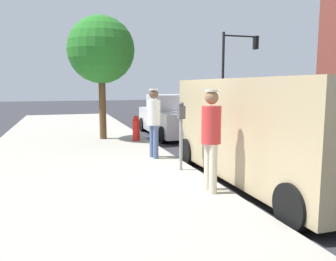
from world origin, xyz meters
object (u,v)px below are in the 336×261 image
pedestrian_in_white (154,118)px  traffic_light_corner (236,61)px  pedestrian_in_red (211,133)px  street_tree (101,50)px  parked_sedan_behind (172,117)px  parking_meter_near (181,124)px  parked_van (269,129)px  fire_hydrant (136,128)px

pedestrian_in_white → traffic_light_corner: bearing=-127.4°
pedestrian_in_red → street_tree: street_tree is taller
pedestrian_in_red → traffic_light_corner: traffic_light_corner is taller
parked_sedan_behind → traffic_light_corner: (-6.00, -5.90, 2.77)m
parking_meter_near → traffic_light_corner: bearing=-123.1°
parking_meter_near → parked_van: size_ratio=0.29×
street_tree → fire_hydrant: size_ratio=4.92×
parked_sedan_behind → traffic_light_corner: 8.86m
street_tree → fire_hydrant: 2.94m
parked_van → fire_hydrant: parked_van is taller
traffic_light_corner → fire_hydrant: (7.86, 7.62, -2.95)m
parked_sedan_behind → street_tree: 3.91m
pedestrian_in_white → traffic_light_corner: traffic_light_corner is taller
parked_sedan_behind → parked_van: bearing=87.9°
traffic_light_corner → parking_meter_near: bearing=56.9°
fire_hydrant → street_tree: bearing=-37.1°
parking_meter_near → parked_sedan_behind: size_ratio=0.34×
pedestrian_in_white → parked_sedan_behind: 5.00m
pedestrian_in_white → pedestrian_in_red: (-0.22, 3.04, 0.01)m
parking_meter_near → pedestrian_in_red: bearing=89.4°
parking_meter_near → street_tree: (1.12, -5.05, 2.03)m
pedestrian_in_red → parked_sedan_behind: bearing=-103.2°
traffic_light_corner → pedestrian_in_white: bearing=52.6°
pedestrian_in_red → parked_van: bearing=-161.1°
parked_sedan_behind → parking_meter_near: bearing=73.6°
pedestrian_in_white → street_tree: street_tree is taller
parked_sedan_behind → fire_hydrant: 2.55m
traffic_light_corner → parked_sedan_behind: bearing=44.5°
parking_meter_near → traffic_light_corner: 14.40m
parked_sedan_behind → traffic_light_corner: bearing=-135.5°
parking_meter_near → parked_sedan_behind: (-1.76, -6.00, -0.43)m
parked_van → traffic_light_corner: (-6.26, -12.98, 2.36)m
parked_van → pedestrian_in_white: bearing=-55.5°
pedestrian_in_white → pedestrian_in_red: size_ratio=0.99×
pedestrian_in_white → parked_sedan_behind: (-1.99, -4.57, -0.43)m
pedestrian_in_white → parked_sedan_behind: bearing=-113.6°
parking_meter_near → pedestrian_in_white: size_ratio=0.85×
pedestrian_in_red → pedestrian_in_white: bearing=-85.9°
pedestrian_in_red → street_tree: size_ratio=0.43×
pedestrian_in_red → traffic_light_corner: bearing=-119.9°
pedestrian_in_red → street_tree: bearing=-80.6°
pedestrian_in_white → parked_van: bearing=124.5°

